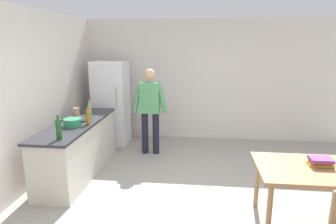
{
  "coord_description": "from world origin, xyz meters",
  "views": [
    {
      "loc": [
        0.0,
        -3.59,
        2.16
      ],
      "look_at": [
        -0.51,
        1.05,
        1.05
      ],
      "focal_mm": 30.85,
      "sensor_mm": 36.0,
      "label": 1
    }
  ],
  "objects_px": {
    "bottle_vinegar_tall": "(90,111)",
    "book_stack": "(320,162)",
    "cooking_pot": "(73,122)",
    "utensil_jar": "(76,111)",
    "bottle_oil_amber": "(88,117)",
    "bottle_wine_green": "(59,129)",
    "person": "(150,106)",
    "refrigerator": "(111,103)",
    "dining_table": "(317,174)"
  },
  "relations": [
    {
      "from": "cooking_pot",
      "to": "bottle_wine_green",
      "type": "height_order",
      "value": "bottle_wine_green"
    },
    {
      "from": "book_stack",
      "to": "bottle_wine_green",
      "type": "bearing_deg",
      "value": 176.81
    },
    {
      "from": "cooking_pot",
      "to": "bottle_vinegar_tall",
      "type": "height_order",
      "value": "bottle_vinegar_tall"
    },
    {
      "from": "cooking_pot",
      "to": "bottle_vinegar_tall",
      "type": "relative_size",
      "value": 1.25
    },
    {
      "from": "bottle_vinegar_tall",
      "to": "bottle_oil_amber",
      "type": "bearing_deg",
      "value": -73.04
    },
    {
      "from": "bottle_vinegar_tall",
      "to": "book_stack",
      "type": "distance_m",
      "value": 3.57
    },
    {
      "from": "dining_table",
      "to": "book_stack",
      "type": "relative_size",
      "value": 5.06
    },
    {
      "from": "bottle_wine_green",
      "to": "refrigerator",
      "type": "bearing_deg",
      "value": 90.71
    },
    {
      "from": "refrigerator",
      "to": "bottle_vinegar_tall",
      "type": "distance_m",
      "value": 1.34
    },
    {
      "from": "dining_table",
      "to": "book_stack",
      "type": "xyz_separation_m",
      "value": [
        0.05,
        0.06,
        0.13
      ]
    },
    {
      "from": "person",
      "to": "bottle_vinegar_tall",
      "type": "height_order",
      "value": "person"
    },
    {
      "from": "refrigerator",
      "to": "utensil_jar",
      "type": "relative_size",
      "value": 5.62
    },
    {
      "from": "refrigerator",
      "to": "person",
      "type": "relative_size",
      "value": 1.06
    },
    {
      "from": "bottle_oil_amber",
      "to": "bottle_vinegar_tall",
      "type": "relative_size",
      "value": 0.88
    },
    {
      "from": "person",
      "to": "book_stack",
      "type": "xyz_separation_m",
      "value": [
        2.4,
        -2.08,
        -0.18
      ]
    },
    {
      "from": "utensil_jar",
      "to": "dining_table",
      "type": "bearing_deg",
      "value": -23.38
    },
    {
      "from": "cooking_pot",
      "to": "book_stack",
      "type": "xyz_separation_m",
      "value": [
        3.41,
        -0.81,
        -0.16
      ]
    },
    {
      "from": "utensil_jar",
      "to": "person",
      "type": "bearing_deg",
      "value": 25.53
    },
    {
      "from": "bottle_wine_green",
      "to": "book_stack",
      "type": "xyz_separation_m",
      "value": [
        3.32,
        -0.18,
        -0.24
      ]
    },
    {
      "from": "bottle_vinegar_tall",
      "to": "book_stack",
      "type": "bearing_deg",
      "value": -21.49
    },
    {
      "from": "refrigerator",
      "to": "bottle_wine_green",
      "type": "distance_m",
      "value": 2.46
    },
    {
      "from": "dining_table",
      "to": "cooking_pot",
      "type": "xyz_separation_m",
      "value": [
        -3.36,
        0.88,
        0.29
      ]
    },
    {
      "from": "refrigerator",
      "to": "bottle_vinegar_tall",
      "type": "height_order",
      "value": "refrigerator"
    },
    {
      "from": "refrigerator",
      "to": "bottle_wine_green",
      "type": "xyz_separation_m",
      "value": [
        0.03,
        -2.45,
        0.15
      ]
    },
    {
      "from": "bottle_oil_amber",
      "to": "bottle_vinegar_tall",
      "type": "xyz_separation_m",
      "value": [
        -0.11,
        0.37,
        0.02
      ]
    },
    {
      "from": "book_stack",
      "to": "cooking_pot",
      "type": "bearing_deg",
      "value": 166.57
    },
    {
      "from": "book_stack",
      "to": "utensil_jar",
      "type": "bearing_deg",
      "value": 157.75
    },
    {
      "from": "cooking_pot",
      "to": "book_stack",
      "type": "distance_m",
      "value": 3.51
    },
    {
      "from": "person",
      "to": "book_stack",
      "type": "relative_size",
      "value": 6.15
    },
    {
      "from": "cooking_pot",
      "to": "utensil_jar",
      "type": "relative_size",
      "value": 1.25
    },
    {
      "from": "person",
      "to": "dining_table",
      "type": "relative_size",
      "value": 1.21
    },
    {
      "from": "bottle_wine_green",
      "to": "dining_table",
      "type": "bearing_deg",
      "value": -4.35
    },
    {
      "from": "bottle_wine_green",
      "to": "book_stack",
      "type": "bearing_deg",
      "value": -3.19
    },
    {
      "from": "bottle_wine_green",
      "to": "book_stack",
      "type": "distance_m",
      "value": 3.33
    },
    {
      "from": "book_stack",
      "to": "refrigerator",
      "type": "bearing_deg",
      "value": 141.78
    },
    {
      "from": "person",
      "to": "bottle_vinegar_tall",
      "type": "relative_size",
      "value": 5.31
    },
    {
      "from": "bottle_oil_amber",
      "to": "book_stack",
      "type": "xyz_separation_m",
      "value": [
        3.2,
        -0.94,
        -0.21
      ]
    },
    {
      "from": "cooking_pot",
      "to": "bottle_oil_amber",
      "type": "bearing_deg",
      "value": 30.6
    },
    {
      "from": "bottle_wine_green",
      "to": "book_stack",
      "type": "height_order",
      "value": "bottle_wine_green"
    },
    {
      "from": "refrigerator",
      "to": "utensil_jar",
      "type": "xyz_separation_m",
      "value": [
        -0.29,
        -1.15,
        0.08
      ]
    },
    {
      "from": "bottle_oil_amber",
      "to": "bottle_vinegar_tall",
      "type": "distance_m",
      "value": 0.39
    },
    {
      "from": "bottle_vinegar_tall",
      "to": "dining_table",
      "type": "bearing_deg",
      "value": -22.74
    },
    {
      "from": "bottle_oil_amber",
      "to": "bottle_vinegar_tall",
      "type": "bearing_deg",
      "value": 106.96
    },
    {
      "from": "refrigerator",
      "to": "bottle_oil_amber",
      "type": "bearing_deg",
      "value": -85.11
    },
    {
      "from": "dining_table",
      "to": "utensil_jar",
      "type": "bearing_deg",
      "value": 156.62
    },
    {
      "from": "dining_table",
      "to": "book_stack",
      "type": "height_order",
      "value": "book_stack"
    },
    {
      "from": "dining_table",
      "to": "bottle_wine_green",
      "type": "xyz_separation_m",
      "value": [
        -3.27,
        0.25,
        0.37
      ]
    },
    {
      "from": "bottle_wine_green",
      "to": "bottle_oil_amber",
      "type": "relative_size",
      "value": 1.21
    },
    {
      "from": "dining_table",
      "to": "bottle_vinegar_tall",
      "type": "xyz_separation_m",
      "value": [
        -3.27,
        1.37,
        0.36
      ]
    },
    {
      "from": "bottle_oil_amber",
      "to": "person",
      "type": "bearing_deg",
      "value": 54.95
    }
  ]
}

